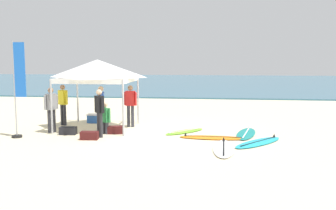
% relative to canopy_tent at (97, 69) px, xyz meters
% --- Properties ---
extents(ground_plane, '(80.00, 80.00, 0.00)m').
position_rel_canopy_tent_xyz_m(ground_plane, '(2.88, -1.11, -2.39)').
color(ground_plane, beige).
extents(sea, '(80.00, 36.00, 0.10)m').
position_rel_canopy_tent_xyz_m(sea, '(2.88, 29.48, -2.34)').
color(sea, '#386B84').
rests_on(sea, ground).
extents(canopy_tent, '(2.82, 2.82, 2.75)m').
position_rel_canopy_tent_xyz_m(canopy_tent, '(0.00, 0.00, 0.00)').
color(canopy_tent, '#B7B7BC').
rests_on(canopy_tent, ground).
extents(surfboard_teal, '(1.08, 2.43, 0.19)m').
position_rel_canopy_tent_xyz_m(surfboard_teal, '(5.79, -0.57, -2.35)').
color(surfboard_teal, '#19847F').
rests_on(surfboard_teal, ground).
extents(surfboard_cyan, '(2.03, 2.28, 0.19)m').
position_rel_canopy_tent_xyz_m(surfboard_cyan, '(6.07, -2.01, -2.35)').
color(surfboard_cyan, '#23B2CC').
rests_on(surfboard_cyan, ground).
extents(surfboard_lime, '(1.61, 1.69, 0.19)m').
position_rel_canopy_tent_xyz_m(surfboard_lime, '(3.50, -0.45, -2.35)').
color(surfboard_lime, '#7AD12D').
rests_on(surfboard_lime, ground).
extents(surfboard_orange, '(2.38, 0.71, 0.19)m').
position_rel_canopy_tent_xyz_m(surfboard_orange, '(4.57, -1.43, -2.35)').
color(surfboard_orange, orange).
rests_on(surfboard_orange, ground).
extents(surfboard_white, '(0.71, 2.42, 0.19)m').
position_rel_canopy_tent_xyz_m(surfboard_white, '(4.91, -3.00, -2.35)').
color(surfboard_white, white).
rests_on(surfboard_white, ground).
extents(person_black, '(0.40, 0.44, 1.71)m').
position_rel_canopy_tent_xyz_m(person_black, '(0.56, -1.66, -1.40)').
color(person_black, '#2D2D33').
rests_on(person_black, ground).
extents(person_blue, '(0.29, 0.54, 1.71)m').
position_rel_canopy_tent_xyz_m(person_blue, '(0.17, -0.18, -1.40)').
color(person_blue, black).
rests_on(person_blue, ground).
extents(person_yellow, '(0.49, 0.37, 1.71)m').
position_rel_canopy_tent_xyz_m(person_yellow, '(-1.68, 0.52, -1.40)').
color(person_yellow, '#2D2D33').
rests_on(person_yellow, ground).
extents(person_grey, '(0.40, 0.43, 1.71)m').
position_rel_canopy_tent_xyz_m(person_grey, '(-1.49, -1.08, -1.40)').
color(person_grey, '#2D2D33').
rests_on(person_grey, ground).
extents(person_red, '(0.54, 0.27, 1.71)m').
position_rel_canopy_tent_xyz_m(person_red, '(1.21, 0.48, -1.40)').
color(person_red, '#383842').
rests_on(person_red, ground).
extents(person_green, '(0.49, 0.37, 1.20)m').
position_rel_canopy_tent_xyz_m(person_green, '(0.59, -1.08, -1.73)').
color(person_green, '#383842').
rests_on(person_green, ground).
extents(banner_flag, '(0.60, 0.36, 3.40)m').
position_rel_canopy_tent_xyz_m(banner_flag, '(-2.23, -2.09, -0.81)').
color(banner_flag, '#99999E').
rests_on(banner_flag, ground).
extents(gear_bag_near_tent, '(0.65, 0.43, 0.28)m').
position_rel_canopy_tent_xyz_m(gear_bag_near_tent, '(0.94, -0.97, -2.25)').
color(gear_bag_near_tent, '#4C1919').
rests_on(gear_bag_near_tent, ground).
extents(gear_bag_by_pole, '(0.61, 0.35, 0.28)m').
position_rel_canopy_tent_xyz_m(gear_bag_by_pole, '(-0.74, -1.35, -2.25)').
color(gear_bag_by_pole, '#232328').
rests_on(gear_bag_by_pole, ground).
extents(gear_bag_on_sand, '(0.62, 0.36, 0.28)m').
position_rel_canopy_tent_xyz_m(gear_bag_on_sand, '(0.32, -2.10, -2.25)').
color(gear_bag_on_sand, '#4C1919').
rests_on(gear_bag_on_sand, ground).
extents(cooler_box, '(0.50, 0.36, 0.39)m').
position_rel_canopy_tent_xyz_m(cooler_box, '(-0.62, 1.24, -2.19)').
color(cooler_box, '#2D60B7').
rests_on(cooler_box, ground).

